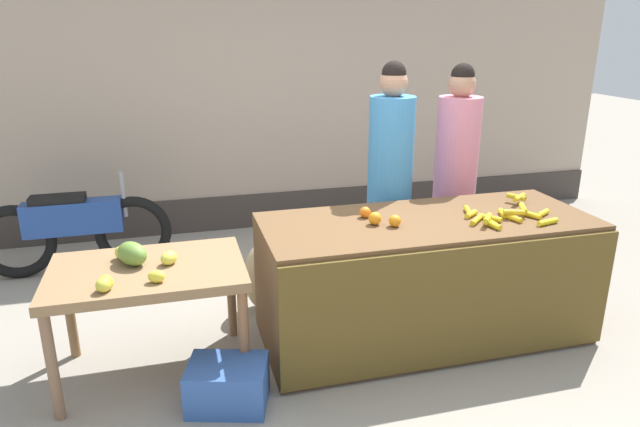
{
  "coord_description": "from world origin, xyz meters",
  "views": [
    {
      "loc": [
        -1.07,
        -3.23,
        2.06
      ],
      "look_at": [
        -0.16,
        0.15,
        0.9
      ],
      "focal_mm": 31.95,
      "sensor_mm": 36.0,
      "label": 1
    }
  ],
  "objects_px": {
    "vendor_woman_blue_shirt": "(390,182)",
    "produce_sack": "(267,276)",
    "produce_crate": "(228,385)",
    "vendor_woman_pink_shirt": "(455,176)",
    "parked_motorcycle": "(74,229)"
  },
  "relations": [
    {
      "from": "vendor_woman_blue_shirt",
      "to": "produce_sack",
      "type": "relative_size",
      "value": 3.32
    },
    {
      "from": "produce_crate",
      "to": "produce_sack",
      "type": "height_order",
      "value": "produce_sack"
    },
    {
      "from": "vendor_woman_blue_shirt",
      "to": "produce_crate",
      "type": "distance_m",
      "value": 1.96
    },
    {
      "from": "vendor_woman_pink_shirt",
      "to": "parked_motorcycle",
      "type": "bearing_deg",
      "value": 162.33
    },
    {
      "from": "parked_motorcycle",
      "to": "vendor_woman_blue_shirt",
      "type": "bearing_deg",
      "value": -23.34
    },
    {
      "from": "vendor_woman_pink_shirt",
      "to": "vendor_woman_blue_shirt",
      "type": "bearing_deg",
      "value": -171.85
    },
    {
      "from": "parked_motorcycle",
      "to": "produce_sack",
      "type": "bearing_deg",
      "value": -36.92
    },
    {
      "from": "vendor_woman_pink_shirt",
      "to": "produce_sack",
      "type": "bearing_deg",
      "value": -175.14
    },
    {
      "from": "parked_motorcycle",
      "to": "produce_sack",
      "type": "distance_m",
      "value": 1.84
    },
    {
      "from": "produce_crate",
      "to": "produce_sack",
      "type": "xyz_separation_m",
      "value": [
        0.42,
        1.08,
        0.14
      ]
    },
    {
      "from": "vendor_woman_blue_shirt",
      "to": "produce_sack",
      "type": "bearing_deg",
      "value": -177.18
    },
    {
      "from": "produce_sack",
      "to": "vendor_woman_pink_shirt",
      "type": "bearing_deg",
      "value": 4.86
    },
    {
      "from": "produce_crate",
      "to": "produce_sack",
      "type": "distance_m",
      "value": 1.17
    },
    {
      "from": "vendor_woman_blue_shirt",
      "to": "produce_crate",
      "type": "height_order",
      "value": "vendor_woman_blue_shirt"
    },
    {
      "from": "vendor_woman_blue_shirt",
      "to": "vendor_woman_pink_shirt",
      "type": "height_order",
      "value": "vendor_woman_blue_shirt"
    }
  ]
}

